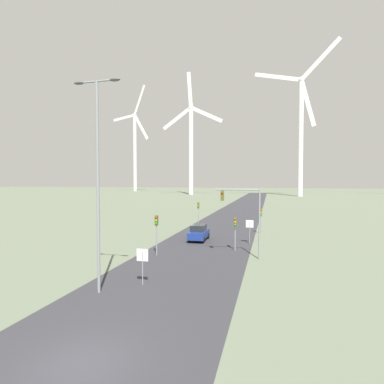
{
  "coord_description": "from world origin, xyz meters",
  "views": [
    {
      "loc": [
        6.79,
        -9.54,
        6.82
      ],
      "look_at": [
        0.0,
        16.39,
        5.85
      ],
      "focal_mm": 28.0,
      "sensor_mm": 36.0,
      "label": 1
    }
  ],
  "objects_px": {
    "traffic_light_post_mid_left": "(198,209)",
    "wind_turbine_far_left": "(135,145)",
    "traffic_light_mast_overhead": "(245,208)",
    "wind_turbine_center": "(301,125)",
    "wind_turbine_left": "(191,141)",
    "traffic_light_post_near_right": "(235,226)",
    "traffic_light_post_mid_right": "(261,215)",
    "stop_sign_near": "(142,260)",
    "stop_sign_far": "(250,227)",
    "streetlamp": "(98,165)",
    "car_approaching": "(199,232)",
    "traffic_light_post_near_left": "(156,226)"
  },
  "relations": [
    {
      "from": "traffic_light_post_near_right",
      "to": "car_approaching",
      "type": "xyz_separation_m",
      "value": [
        -4.62,
        4.08,
        -1.51
      ]
    },
    {
      "from": "traffic_light_post_mid_left",
      "to": "traffic_light_post_near_right",
      "type": "bearing_deg",
      "value": -63.95
    },
    {
      "from": "stop_sign_near",
      "to": "wind_turbine_center",
      "type": "bearing_deg",
      "value": 80.41
    },
    {
      "from": "traffic_light_mast_overhead",
      "to": "wind_turbine_far_left",
      "type": "relative_size",
      "value": 0.09
    },
    {
      "from": "traffic_light_mast_overhead",
      "to": "car_approaching",
      "type": "xyz_separation_m",
      "value": [
        -5.75,
        6.78,
        -3.52
      ]
    },
    {
      "from": "stop_sign_far",
      "to": "traffic_light_mast_overhead",
      "type": "bearing_deg",
      "value": -90.36
    },
    {
      "from": "traffic_light_post_mid_right",
      "to": "car_approaching",
      "type": "bearing_deg",
      "value": -137.64
    },
    {
      "from": "streetlamp",
      "to": "stop_sign_far",
      "type": "relative_size",
      "value": 5.0
    },
    {
      "from": "streetlamp",
      "to": "traffic_light_post_near_right",
      "type": "bearing_deg",
      "value": 62.67
    },
    {
      "from": "streetlamp",
      "to": "traffic_light_mast_overhead",
      "type": "relative_size",
      "value": 2.04
    },
    {
      "from": "wind_turbine_far_left",
      "to": "traffic_light_post_near_right",
      "type": "bearing_deg",
      "value": -61.55
    },
    {
      "from": "traffic_light_post_mid_left",
      "to": "wind_turbine_center",
      "type": "height_order",
      "value": "wind_turbine_center"
    },
    {
      "from": "traffic_light_post_mid_right",
      "to": "traffic_light_mast_overhead",
      "type": "xyz_separation_m",
      "value": [
        -1.04,
        -12.96,
        2.04
      ]
    },
    {
      "from": "wind_turbine_left",
      "to": "wind_turbine_center",
      "type": "xyz_separation_m",
      "value": [
        52.18,
        -4.51,
        4.83
      ]
    },
    {
      "from": "wind_turbine_left",
      "to": "wind_turbine_center",
      "type": "bearing_deg",
      "value": -4.94
    },
    {
      "from": "traffic_light_mast_overhead",
      "to": "stop_sign_near",
      "type": "bearing_deg",
      "value": -124.44
    },
    {
      "from": "wind_turbine_left",
      "to": "car_approaching",
      "type": "bearing_deg",
      "value": -74.71
    },
    {
      "from": "traffic_light_post_near_right",
      "to": "traffic_light_post_mid_right",
      "type": "bearing_deg",
      "value": 78.09
    },
    {
      "from": "wind_turbine_center",
      "to": "traffic_light_post_mid_right",
      "type": "bearing_deg",
      "value": -97.81
    },
    {
      "from": "streetlamp",
      "to": "stop_sign_near",
      "type": "bearing_deg",
      "value": 42.66
    },
    {
      "from": "wind_turbine_center",
      "to": "stop_sign_near",
      "type": "bearing_deg",
      "value": -99.59
    },
    {
      "from": "traffic_light_post_mid_right",
      "to": "wind_turbine_far_left",
      "type": "xyz_separation_m",
      "value": [
        -88.93,
        149.87,
        29.37
      ]
    },
    {
      "from": "traffic_light_mast_overhead",
      "to": "wind_turbine_center",
      "type": "height_order",
      "value": "wind_turbine_center"
    },
    {
      "from": "traffic_light_post_near_right",
      "to": "traffic_light_post_mid_left",
      "type": "height_order",
      "value": "traffic_light_post_mid_left"
    },
    {
      "from": "traffic_light_post_mid_left",
      "to": "wind_turbine_far_left",
      "type": "height_order",
      "value": "wind_turbine_far_left"
    },
    {
      "from": "traffic_light_post_near_right",
      "to": "traffic_light_post_mid_right",
      "type": "xyz_separation_m",
      "value": [
        2.16,
        10.27,
        -0.02
      ]
    },
    {
      "from": "car_approaching",
      "to": "wind_turbine_left",
      "type": "xyz_separation_m",
      "value": [
        -31.21,
        114.18,
        26.19
      ]
    },
    {
      "from": "stop_sign_near",
      "to": "traffic_light_post_mid_left",
      "type": "xyz_separation_m",
      "value": [
        -2.51,
        26.15,
        0.97
      ]
    },
    {
      "from": "traffic_light_post_near_right",
      "to": "wind_turbine_far_left",
      "type": "height_order",
      "value": "wind_turbine_far_left"
    },
    {
      "from": "streetlamp",
      "to": "stop_sign_near",
      "type": "distance_m",
      "value": 6.71
    },
    {
      "from": "traffic_light_post_mid_right",
      "to": "traffic_light_post_mid_left",
      "type": "bearing_deg",
      "value": 153.98
    },
    {
      "from": "traffic_light_post_near_right",
      "to": "wind_turbine_left",
      "type": "height_order",
      "value": "wind_turbine_left"
    },
    {
      "from": "traffic_light_mast_overhead",
      "to": "wind_turbine_left",
      "type": "xyz_separation_m",
      "value": [
        -36.95,
        120.96,
        22.67
      ]
    },
    {
      "from": "traffic_light_post_near_left",
      "to": "car_approaching",
      "type": "distance_m",
      "value": 8.24
    },
    {
      "from": "traffic_light_mast_overhead",
      "to": "wind_turbine_far_left",
      "type": "height_order",
      "value": "wind_turbine_far_left"
    },
    {
      "from": "traffic_light_mast_overhead",
      "to": "wind_turbine_left",
      "type": "distance_m",
      "value": 128.49
    },
    {
      "from": "traffic_light_post_mid_right",
      "to": "wind_turbine_far_left",
      "type": "bearing_deg",
      "value": 120.68
    },
    {
      "from": "wind_turbine_far_left",
      "to": "wind_turbine_left",
      "type": "xyz_separation_m",
      "value": [
        50.94,
        -41.88,
        -4.66
      ]
    },
    {
      "from": "stop_sign_far",
      "to": "traffic_light_post_mid_left",
      "type": "height_order",
      "value": "traffic_light_post_mid_left"
    },
    {
      "from": "traffic_light_post_mid_left",
      "to": "wind_turbine_left",
      "type": "height_order",
      "value": "wind_turbine_left"
    },
    {
      "from": "stop_sign_near",
      "to": "wind_turbine_center",
      "type": "height_order",
      "value": "wind_turbine_center"
    },
    {
      "from": "traffic_light_post_near_right",
      "to": "traffic_light_post_mid_left",
      "type": "bearing_deg",
      "value": 116.05
    },
    {
      "from": "traffic_light_mast_overhead",
      "to": "wind_turbine_center",
      "type": "bearing_deg",
      "value": 82.55
    },
    {
      "from": "stop_sign_far",
      "to": "traffic_light_post_mid_left",
      "type": "distance_m",
      "value": 14.02
    },
    {
      "from": "traffic_light_post_near_left",
      "to": "traffic_light_post_mid_left",
      "type": "xyz_separation_m",
      "value": [
        -0.49,
        18.53,
        -0.06
      ]
    },
    {
      "from": "traffic_light_mast_overhead",
      "to": "streetlamp",
      "type": "bearing_deg",
      "value": -127.15
    },
    {
      "from": "traffic_light_post_mid_right",
      "to": "traffic_light_mast_overhead",
      "type": "bearing_deg",
      "value": -94.58
    },
    {
      "from": "traffic_light_post_mid_left",
      "to": "wind_turbine_left",
      "type": "xyz_separation_m",
      "value": [
        -28.56,
        103.39,
        24.46
      ]
    },
    {
      "from": "stop_sign_far",
      "to": "wind_turbine_far_left",
      "type": "bearing_deg",
      "value": 119.34
    },
    {
      "from": "stop_sign_far",
      "to": "traffic_light_post_near_right",
      "type": "xyz_separation_m",
      "value": [
        -1.17,
        -3.7,
        0.62
      ]
    }
  ]
}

